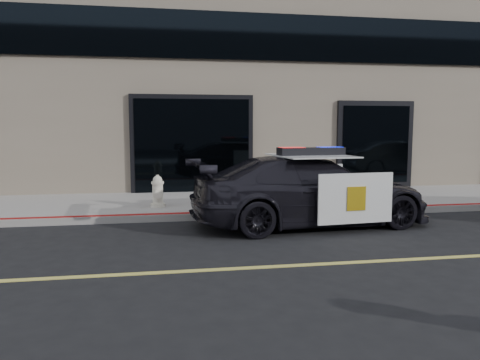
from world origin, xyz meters
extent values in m
plane|color=black|center=(0.00, 0.00, 0.00)|extent=(120.00, 120.00, 0.00)
cube|color=gray|center=(0.00, 5.25, 0.07)|extent=(60.00, 3.50, 0.15)
cube|color=#756856|center=(0.00, 10.50, 6.00)|extent=(60.00, 7.00, 12.00)
imported|color=black|center=(1.05, 2.65, 0.70)|extent=(2.79, 5.16, 1.40)
cube|color=white|center=(1.60, 1.69, 0.68)|extent=(1.49, 0.16, 0.93)
cube|color=white|center=(1.43, 3.69, 0.68)|extent=(1.49, 0.16, 0.93)
cube|color=white|center=(1.05, 2.65, 1.41)|extent=(1.54, 1.79, 0.02)
cube|color=gold|center=(1.60, 1.66, 0.68)|extent=(0.37, 0.04, 0.44)
cube|color=black|center=(1.05, 2.65, 1.49)|extent=(1.37, 0.46, 0.16)
cube|color=red|center=(0.64, 2.61, 1.50)|extent=(0.49, 0.34, 0.15)
cube|color=#0C19CC|center=(1.45, 2.68, 1.50)|extent=(0.49, 0.34, 0.15)
cylinder|color=silver|center=(-1.99, 4.50, 0.19)|extent=(0.33, 0.33, 0.07)
cylinder|color=silver|center=(-1.99, 4.50, 0.46)|extent=(0.24, 0.24, 0.46)
cylinder|color=silver|center=(-1.99, 4.50, 0.71)|extent=(0.29, 0.29, 0.06)
sphere|color=silver|center=(-1.99, 4.50, 0.76)|extent=(0.21, 0.21, 0.21)
cylinder|color=silver|center=(-1.99, 4.50, 0.86)|extent=(0.06, 0.06, 0.06)
cylinder|color=silver|center=(-1.99, 4.66, 0.52)|extent=(0.12, 0.11, 0.12)
cylinder|color=silver|center=(-1.99, 4.34, 0.52)|extent=(0.12, 0.11, 0.12)
cylinder|color=silver|center=(-1.99, 4.32, 0.46)|extent=(0.16, 0.13, 0.16)
camera|label=1|loc=(-1.95, -6.29, 1.99)|focal=35.00mm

